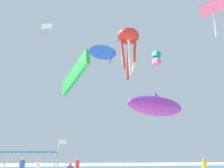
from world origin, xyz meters
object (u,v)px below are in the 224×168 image
at_px(person_central, 38,166).
at_px(kite_diamond_white, 47,27).
at_px(kite_delta_blue, 103,51).
at_px(kite_octopus_red, 128,39).
at_px(person_leftmost, 205,167).
at_px(kite_parafoil_green, 75,75).
at_px(kite_diamond_pink, 213,9).
at_px(kite_box_teal, 157,58).
at_px(person_near_tent, 77,166).
at_px(person_far_shore, 22,167).
at_px(kite_inflatable_purple, 156,106).
at_px(canopy_tent, 28,154).
at_px(banner_flag, 59,156).

xyz_separation_m(person_central, kite_diamond_white, (-1.84, 13.01, 22.61)).
distance_m(kite_delta_blue, kite_octopus_red, 9.17).
distance_m(person_leftmost, kite_parafoil_green, 14.49).
height_order(person_leftmost, kite_diamond_white, kite_diamond_white).
distance_m(kite_diamond_pink, kite_box_teal, 20.56).
bearing_deg(person_near_tent, kite_parafoil_green, -146.44).
bearing_deg(kite_octopus_red, kite_diamond_white, -173.41).
bearing_deg(person_central, kite_parafoil_green, -70.48).
height_order(kite_box_teal, kite_diamond_white, kite_diamond_white).
height_order(person_far_shore, kite_inflatable_purple, kite_inflatable_purple).
xyz_separation_m(kite_octopus_red, kite_diamond_white, (-12.71, 7.65, 4.99)).
bearing_deg(kite_box_teal, kite_octopus_red, -69.39).
relative_size(canopy_tent, person_leftmost, 1.87).
bearing_deg(person_central, canopy_tent, -113.09).
relative_size(canopy_tent, kite_box_teal, 1.23).
height_order(person_far_shore, kite_delta_blue, kite_delta_blue).
distance_m(person_near_tent, banner_flag, 6.01).
height_order(canopy_tent, kite_inflatable_purple, kite_inflatable_purple).
bearing_deg(kite_box_teal, kite_parafoil_green, -70.95).
height_order(person_near_tent, kite_diamond_pink, kite_diamond_pink).
height_order(kite_delta_blue, kite_diamond_white, kite_diamond_white).
height_order(person_near_tent, person_far_shore, person_far_shore).
bearing_deg(kite_diamond_pink, canopy_tent, -33.27).
bearing_deg(person_far_shore, kite_diamond_white, -127.51).
distance_m(kite_box_teal, kite_octopus_red, 12.81).
bearing_deg(kite_inflatable_purple, canopy_tent, 22.97).
height_order(kite_inflatable_purple, kite_diamond_white, kite_diamond_white).
xyz_separation_m(person_near_tent, kite_parafoil_green, (-0.62, -1.50, 8.72)).
bearing_deg(kite_octopus_red, person_leftmost, -36.45).
relative_size(kite_diamond_pink, kite_diamond_white, 1.46).
bearing_deg(kite_inflatable_purple, person_far_shore, 1.80).
distance_m(kite_box_teal, kite_inflatable_purple, 20.24).
bearing_deg(kite_delta_blue, person_central, 101.81).
bearing_deg(kite_octopus_red, person_near_tent, -97.46).
bearing_deg(kite_box_teal, kite_diamond_pink, -33.06).
bearing_deg(person_central, kite_octopus_red, -0.37).
height_order(person_far_shore, kite_diamond_pink, kite_diamond_pink).
bearing_deg(banner_flag, kite_parafoil_green, 76.96).
height_order(banner_flag, kite_diamond_white, kite_diamond_white).
distance_m(banner_flag, kite_inflatable_purple, 14.35).
bearing_deg(kite_diamond_pink, person_leftmost, -30.21).
height_order(kite_parafoil_green, kite_inflatable_purple, kite_parafoil_green).
height_order(kite_diamond_pink, kite_octopus_red, kite_octopus_red).
distance_m(banner_flag, kite_octopus_red, 22.62).
bearing_deg(kite_delta_blue, kite_diamond_white, 47.70).
height_order(person_near_tent, person_central, person_near_tent).
relative_size(kite_delta_blue, kite_inflatable_purple, 0.85).
bearing_deg(kite_delta_blue, person_near_tent, 116.70).
distance_m(person_leftmost, kite_box_teal, 29.36).
bearing_deg(kite_delta_blue, kite_parafoil_green, 116.08).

